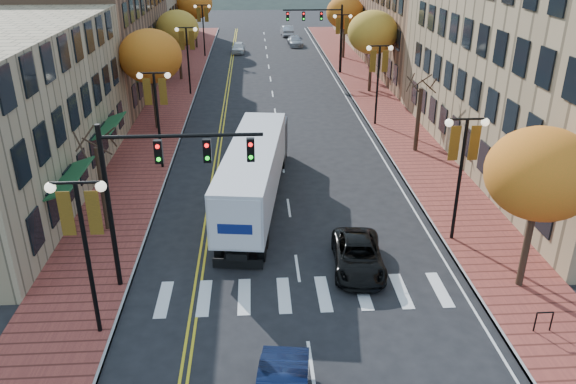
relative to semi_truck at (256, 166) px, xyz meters
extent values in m
plane|color=black|center=(1.70, -10.77, -2.13)|extent=(200.00, 200.00, 0.00)
cube|color=brown|center=(-7.30, 21.73, -2.06)|extent=(4.00, 85.00, 0.15)
cube|color=brown|center=(10.70, 21.73, -2.06)|extent=(4.00, 85.00, 0.15)
cube|color=brown|center=(-15.30, 25.23, 3.37)|extent=(12.00, 24.00, 11.00)
cube|color=#9E8966|center=(-15.30, 50.23, 2.62)|extent=(12.00, 26.00, 9.50)
cube|color=brown|center=(20.20, 31.23, 2.87)|extent=(15.00, 24.00, 10.00)
cylinder|color=#382619|center=(-7.30, -2.77, 0.12)|extent=(0.28, 0.28, 4.20)
cylinder|color=#382619|center=(-7.30, 13.23, 0.47)|extent=(0.28, 0.28, 4.90)
ellipsoid|color=orange|center=(-7.30, 13.23, 3.33)|extent=(4.48, 4.48, 3.81)
cylinder|color=#382619|center=(-7.30, 29.23, 0.29)|extent=(0.28, 0.28, 4.55)
ellipsoid|color=gold|center=(-7.30, 29.23, 2.94)|extent=(4.16, 4.16, 3.54)
cylinder|color=#382619|center=(-7.30, 47.23, 0.54)|extent=(0.28, 0.28, 5.04)
ellipsoid|color=orange|center=(-7.30, 47.23, 3.48)|extent=(4.61, 4.61, 3.92)
cylinder|color=#382619|center=(10.70, -8.77, 0.29)|extent=(0.28, 0.28, 4.55)
ellipsoid|color=orange|center=(10.70, -8.77, 2.94)|extent=(4.16, 4.16, 3.54)
cylinder|color=#382619|center=(10.70, 7.23, 0.12)|extent=(0.28, 0.28, 4.20)
cylinder|color=#382619|center=(10.70, 23.23, 0.47)|extent=(0.28, 0.28, 4.90)
ellipsoid|color=gold|center=(10.70, 23.23, 3.33)|extent=(4.48, 4.48, 3.81)
cylinder|color=#382619|center=(10.70, 39.23, 0.40)|extent=(0.28, 0.28, 4.76)
ellipsoid|color=orange|center=(10.70, 39.23, 3.17)|extent=(4.35, 4.35, 3.70)
cylinder|color=black|center=(-5.80, -10.77, 0.87)|extent=(0.16, 0.16, 6.00)
cylinder|color=black|center=(-5.80, -10.77, 3.87)|extent=(1.60, 0.10, 0.10)
sphere|color=#FFF2CC|center=(-6.60, -10.77, 3.72)|extent=(0.36, 0.36, 0.36)
sphere|color=#FFF2CC|center=(-5.00, -10.77, 3.72)|extent=(0.36, 0.36, 0.36)
cube|color=#AF7317|center=(-6.25, -10.77, 2.77)|extent=(0.45, 0.03, 1.60)
cube|color=#AF7317|center=(-5.35, -10.77, 2.77)|extent=(0.45, 0.03, 1.60)
cylinder|color=black|center=(-5.80, 5.23, 0.87)|extent=(0.16, 0.16, 6.00)
cylinder|color=black|center=(-5.80, 5.23, 3.87)|extent=(1.60, 0.10, 0.10)
sphere|color=#FFF2CC|center=(-6.60, 5.23, 3.72)|extent=(0.36, 0.36, 0.36)
sphere|color=#FFF2CC|center=(-5.00, 5.23, 3.72)|extent=(0.36, 0.36, 0.36)
cube|color=#AF7317|center=(-6.25, 5.23, 2.77)|extent=(0.45, 0.03, 1.60)
cube|color=#AF7317|center=(-5.35, 5.23, 2.77)|extent=(0.45, 0.03, 1.60)
cylinder|color=black|center=(-5.80, 23.23, 0.87)|extent=(0.16, 0.16, 6.00)
cylinder|color=black|center=(-5.80, 23.23, 3.87)|extent=(1.60, 0.10, 0.10)
sphere|color=#FFF2CC|center=(-6.60, 23.23, 3.72)|extent=(0.36, 0.36, 0.36)
sphere|color=#FFF2CC|center=(-5.00, 23.23, 3.72)|extent=(0.36, 0.36, 0.36)
cube|color=#AF7317|center=(-6.25, 23.23, 2.77)|extent=(0.45, 0.03, 1.60)
cube|color=#AF7317|center=(-5.35, 23.23, 2.77)|extent=(0.45, 0.03, 1.60)
cylinder|color=black|center=(-5.80, 41.23, 0.87)|extent=(0.16, 0.16, 6.00)
cylinder|color=black|center=(-5.80, 41.23, 3.87)|extent=(1.60, 0.10, 0.10)
sphere|color=#FFF2CC|center=(-6.60, 41.23, 3.72)|extent=(0.36, 0.36, 0.36)
sphere|color=#FFF2CC|center=(-5.00, 41.23, 3.72)|extent=(0.36, 0.36, 0.36)
cube|color=#AF7317|center=(-6.25, 41.23, 2.77)|extent=(0.45, 0.03, 1.60)
cube|color=#AF7317|center=(-5.35, 41.23, 2.77)|extent=(0.45, 0.03, 1.60)
cylinder|color=black|center=(9.20, -4.77, 0.87)|extent=(0.16, 0.16, 6.00)
cylinder|color=black|center=(9.20, -4.77, 3.87)|extent=(1.60, 0.10, 0.10)
sphere|color=#FFF2CC|center=(8.40, -4.77, 3.72)|extent=(0.36, 0.36, 0.36)
sphere|color=#FFF2CC|center=(10.00, -4.77, 3.72)|extent=(0.36, 0.36, 0.36)
cube|color=#AF7317|center=(8.75, -4.77, 2.77)|extent=(0.45, 0.03, 1.60)
cube|color=#AF7317|center=(9.65, -4.77, 2.77)|extent=(0.45, 0.03, 1.60)
cylinder|color=black|center=(9.20, 13.23, 0.87)|extent=(0.16, 0.16, 6.00)
cylinder|color=black|center=(9.20, 13.23, 3.87)|extent=(1.60, 0.10, 0.10)
sphere|color=#FFF2CC|center=(8.40, 13.23, 3.72)|extent=(0.36, 0.36, 0.36)
sphere|color=#FFF2CC|center=(10.00, 13.23, 3.72)|extent=(0.36, 0.36, 0.36)
cube|color=#AF7317|center=(8.75, 13.23, 2.77)|extent=(0.45, 0.03, 1.60)
cube|color=#AF7317|center=(9.65, 13.23, 2.77)|extent=(0.45, 0.03, 1.60)
cylinder|color=black|center=(9.20, 31.23, 0.87)|extent=(0.16, 0.16, 6.00)
cylinder|color=black|center=(9.20, 31.23, 3.87)|extent=(1.60, 0.10, 0.10)
sphere|color=#FFF2CC|center=(8.40, 31.23, 3.72)|extent=(0.36, 0.36, 0.36)
sphere|color=#FFF2CC|center=(10.00, 31.23, 3.72)|extent=(0.36, 0.36, 0.36)
cube|color=#AF7317|center=(8.75, 31.23, 2.77)|extent=(0.45, 0.03, 1.60)
cube|color=#AF7317|center=(9.65, 31.23, 2.77)|extent=(0.45, 0.03, 1.60)
cylinder|color=black|center=(-5.70, -7.77, 1.37)|extent=(0.20, 0.20, 7.00)
cylinder|color=black|center=(-2.70, -7.77, 4.37)|extent=(6.00, 0.14, 0.14)
cube|color=black|center=(-3.60, -7.77, 3.77)|extent=(0.30, 0.25, 0.90)
sphere|color=#FF0C0C|center=(-3.60, -7.91, 4.02)|extent=(0.16, 0.16, 0.16)
cube|color=black|center=(-1.80, -7.77, 3.77)|extent=(0.30, 0.25, 0.90)
sphere|color=#FF0C0C|center=(-1.80, -7.91, 4.02)|extent=(0.16, 0.16, 0.16)
cube|color=black|center=(-0.18, -7.77, 3.77)|extent=(0.30, 0.25, 0.90)
sphere|color=#FF0C0C|center=(-0.18, -7.91, 4.02)|extent=(0.16, 0.16, 0.16)
cylinder|color=black|center=(9.10, 31.23, 1.37)|extent=(0.20, 0.20, 7.00)
cylinder|color=black|center=(6.10, 31.23, 4.37)|extent=(6.00, 0.14, 0.14)
cube|color=black|center=(7.00, 31.23, 3.77)|extent=(0.30, 0.25, 0.90)
sphere|color=#FF0C0C|center=(7.00, 31.09, 4.02)|extent=(0.16, 0.16, 0.16)
cube|color=black|center=(5.20, 31.23, 3.77)|extent=(0.30, 0.25, 0.90)
sphere|color=#FF0C0C|center=(5.20, 31.09, 4.02)|extent=(0.16, 0.16, 0.16)
cube|color=black|center=(3.58, 31.23, 3.77)|extent=(0.30, 0.25, 0.90)
sphere|color=#FF0C0C|center=(3.58, 31.09, 4.02)|extent=(0.16, 0.16, 0.16)
cube|color=black|center=(-0.15, -1.16, -1.36)|extent=(2.46, 11.89, 0.32)
cube|color=silver|center=(-0.15, -1.16, 0.24)|extent=(3.91, 12.08, 2.56)
cube|color=black|center=(0.80, 6.08, -0.63)|extent=(2.62, 3.01, 2.28)
cylinder|color=black|center=(-1.72, -5.74, -1.68)|extent=(0.44, 0.95, 0.91)
cylinder|color=black|center=(0.18, -5.99, -1.68)|extent=(0.44, 0.95, 0.91)
cylinder|color=black|center=(-1.58, -4.65, -1.68)|extent=(0.44, 0.95, 0.91)
cylinder|color=black|center=(0.32, -4.91, -1.68)|extent=(0.44, 0.95, 0.91)
cylinder|color=black|center=(-0.29, 5.12, -1.68)|extent=(0.44, 0.95, 0.91)
cylinder|color=black|center=(1.61, 4.87, -1.68)|extent=(0.44, 0.95, 0.91)
cylinder|color=black|center=(-0.03, 7.11, -1.68)|extent=(0.44, 0.95, 0.91)
cylinder|color=black|center=(1.87, 6.86, -1.68)|extent=(0.44, 0.95, 0.91)
imported|color=black|center=(4.31, -6.95, -1.50)|extent=(2.46, 4.71, 1.27)
imported|color=silver|center=(-1.83, 43.68, -1.47)|extent=(1.70, 3.95, 1.33)
imported|color=#97979E|center=(5.60, 48.29, -1.50)|extent=(1.98, 4.42, 1.26)
imported|color=#A6A6AD|center=(5.02, 56.62, -1.39)|extent=(1.85, 4.59, 1.48)
camera|label=1|loc=(0.00, -27.62, 11.02)|focal=35.00mm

